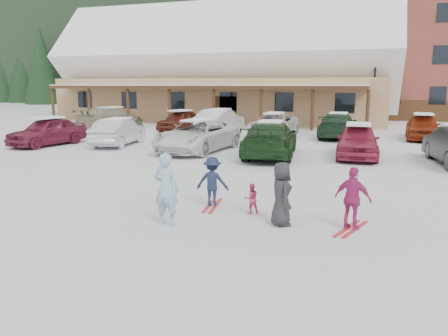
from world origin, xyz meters
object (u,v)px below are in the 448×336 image
(parked_car_1, at_px, (118,132))
(parked_car_4, at_px, (358,141))
(adult_skier, at_px, (166,189))
(lamp_post, at_px, (375,77))
(parked_car_2, at_px, (198,136))
(parked_car_3, at_px, (270,139))
(parked_car_12, at_px, (423,127))
(bystander_dark, at_px, (281,194))
(child_magenta, at_px, (353,199))
(day_lodge, at_px, (222,75))
(child_navy, at_px, (212,182))
(parked_car_0, at_px, (47,131))
(toddler_red, at_px, (251,198))
(parked_car_7, at_px, (111,119))
(parked_car_8, at_px, (180,121))
(parked_car_11, at_px, (338,126))
(parked_car_10, at_px, (274,125))
(parked_car_9, at_px, (220,121))

(parked_car_1, bearing_deg, parked_car_4, 171.11)
(adult_skier, bearing_deg, lamp_post, -98.90)
(lamp_post, xyz_separation_m, parked_car_2, (-7.82, -14.92, -2.90))
(parked_car_3, distance_m, parked_car_12, 11.09)
(bystander_dark, distance_m, parked_car_4, 10.35)
(child_magenta, bearing_deg, day_lodge, -47.02)
(child_navy, relative_size, child_magenta, 0.93)
(parked_car_0, xyz_separation_m, parked_car_4, (15.44, 1.25, 0.01))
(toddler_red, bearing_deg, parked_car_7, -79.74)
(parked_car_3, bearing_deg, parked_car_1, -13.69)
(parked_car_0, bearing_deg, parked_car_8, 77.74)
(parked_car_11, distance_m, parked_car_12, 4.73)
(child_magenta, height_order, parked_car_0, parked_car_0)
(lamp_post, bearing_deg, parked_car_10, -125.47)
(adult_skier, distance_m, parked_car_2, 11.07)
(adult_skier, relative_size, parked_car_10, 0.33)
(lamp_post, relative_size, parked_car_0, 1.52)
(parked_car_0, relative_size, parked_car_10, 0.83)
(day_lodge, relative_size, bystander_dark, 19.96)
(toddler_red, distance_m, parked_car_7, 21.69)
(toddler_red, height_order, parked_car_2, parked_car_2)
(day_lodge, height_order, parked_car_4, day_lodge)
(bystander_dark, xyz_separation_m, parked_car_4, (1.31, 10.26, 0.00))
(parked_car_12, bearing_deg, parked_car_9, -174.49)
(parked_car_2, distance_m, parked_car_12, 13.39)
(parked_car_1, height_order, parked_car_9, parked_car_9)
(child_navy, bearing_deg, parked_car_12, -119.26)
(parked_car_0, height_order, parked_car_4, parked_car_4)
(parked_car_0, height_order, parked_car_7, parked_car_7)
(parked_car_1, relative_size, parked_car_11, 0.83)
(child_navy, distance_m, parked_car_3, 8.30)
(lamp_post, xyz_separation_m, toddler_red, (-2.73, -23.93, -3.27))
(parked_car_3, bearing_deg, adult_skier, 82.37)
(child_magenta, relative_size, parked_car_1, 0.33)
(parked_car_3, bearing_deg, parked_car_2, -13.62)
(child_magenta, bearing_deg, parked_car_4, -69.96)
(parked_car_3, height_order, parked_car_11, parked_car_3)
(parked_car_2, xyz_separation_m, parked_car_9, (-1.54, 7.55, 0.03))
(parked_car_8, relative_size, parked_car_10, 0.79)
(child_navy, distance_m, parked_car_10, 15.80)
(parked_car_7, relative_size, parked_car_11, 1.06)
(child_navy, xyz_separation_m, parked_car_7, (-13.35, 15.84, 0.13))
(parked_car_0, relative_size, parked_car_3, 0.80)
(parked_car_0, distance_m, parked_car_8, 9.55)
(day_lodge, bearing_deg, parked_car_3, -65.22)
(parked_car_11, bearing_deg, parked_car_0, 29.89)
(parked_car_8, bearing_deg, parked_car_7, -159.25)
(day_lodge, relative_size, adult_skier, 17.40)
(parked_car_4, relative_size, parked_car_7, 0.80)
(child_magenta, xyz_separation_m, parked_car_2, (-7.51, 9.51, 0.04))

